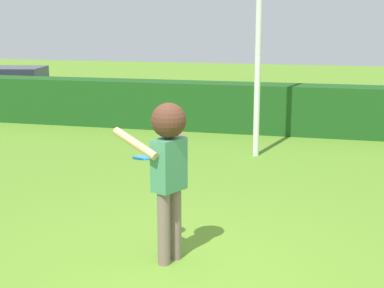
# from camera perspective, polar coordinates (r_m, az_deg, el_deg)

# --- Properties ---
(ground_plane) EXTENTS (60.00, 60.00, 0.00)m
(ground_plane) POSITION_cam_1_polar(r_m,az_deg,el_deg) (6.36, -0.85, -12.64)
(ground_plane) COLOR olive
(person) EXTENTS (0.84, 0.53, 1.81)m
(person) POSITION_cam_1_polar(r_m,az_deg,el_deg) (6.26, -2.37, -1.48)
(person) COLOR #7B635E
(person) RESTS_ON ground
(frisbee) EXTENTS (0.28, 0.28, 0.05)m
(frisbee) POSITION_cam_1_polar(r_m,az_deg,el_deg) (6.62, -4.76, -1.36)
(frisbee) COLOR #268CE5
(hedge_row) EXTENTS (29.87, 0.90, 1.17)m
(hedge_row) POSITION_cam_1_polar(r_m,az_deg,el_deg) (13.96, 8.07, 3.51)
(hedge_row) COLOR #1C4D1A
(hedge_row) RESTS_ON ground
(parked_car_blue) EXTENTS (4.47, 2.58, 1.25)m
(parked_car_blue) POSITION_cam_1_polar(r_m,az_deg,el_deg) (18.76, -17.86, 5.58)
(parked_car_blue) COLOR #263FA5
(parked_car_blue) RESTS_ON ground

